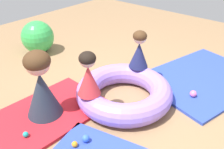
{
  "coord_description": "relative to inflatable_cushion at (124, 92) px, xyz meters",
  "views": [
    {
      "loc": [
        -2.04,
        -1.52,
        1.91
      ],
      "look_at": [
        0.04,
        0.24,
        0.32
      ],
      "focal_mm": 40.07,
      "sensor_mm": 36.0,
      "label": 1
    }
  ],
  "objects": [
    {
      "name": "exercise_ball_large",
      "position": [
        0.2,
        2.07,
        0.14
      ],
      "size": [
        0.56,
        0.56,
        0.56
      ],
      "primitive_type": "sphere",
      "color": "green",
      "rests_on": "ground"
    },
    {
      "name": "inflatable_cushion",
      "position": [
        0.0,
        0.0,
        0.0
      ],
      "size": [
        1.21,
        1.21,
        0.28
      ],
      "primitive_type": "torus",
      "color": "#9975EA",
      "rests_on": "ground"
    },
    {
      "name": "ground_plane",
      "position": [
        -0.04,
        -0.04,
        -0.14
      ],
      "size": [
        8.0,
        8.0,
        0.0
      ],
      "primitive_type": "plane",
      "color": "#93704C"
    },
    {
      "name": "gym_mat_center_rear",
      "position": [
        -0.82,
        0.53,
        -0.12
      ],
      "size": [
        1.42,
        0.96,
        0.04
      ],
      "primitive_type": "cube",
      "rotation": [
        0.0,
        0.0,
        -0.05
      ],
      "color": "red",
      "rests_on": "ground"
    },
    {
      "name": "play_ball_blue",
      "position": [
        -0.84,
        -0.16,
        -0.06
      ],
      "size": [
        0.08,
        0.08,
        0.08
      ],
      "primitive_type": "sphere",
      "color": "blue",
      "rests_on": "gym_mat_far_right"
    },
    {
      "name": "play_ball_pink",
      "position": [
        0.61,
        -0.65,
        -0.06
      ],
      "size": [
        0.09,
        0.09,
        0.09
      ],
      "primitive_type": "sphere",
      "color": "pink",
      "rests_on": "gym_mat_near_left"
    },
    {
      "name": "play_ball_teal",
      "position": [
        -1.2,
        0.36,
        -0.07
      ],
      "size": [
        0.06,
        0.06,
        0.06
      ],
      "primitive_type": "sphere",
      "color": "teal",
      "rests_on": "gym_mat_center_rear"
    },
    {
      "name": "child_in_navy",
      "position": [
        0.46,
        0.12,
        0.39
      ],
      "size": [
        0.32,
        0.32,
        0.51
      ],
      "rotation": [
        0.0,
        0.0,
        1.3
      ],
      "color": "navy",
      "rests_on": "inflatable_cushion"
    },
    {
      "name": "adult_seated",
      "position": [
        -0.82,
        0.53,
        0.29
      ],
      "size": [
        0.49,
        0.49,
        0.8
      ],
      "rotation": [
        0.0,
        0.0,
        4.95
      ],
      "color": "#232D3D",
      "rests_on": "gym_mat_center_rear"
    },
    {
      "name": "gym_mat_near_left",
      "position": [
        1.16,
        -0.56,
        -0.12
      ],
      "size": [
        1.94,
        1.62,
        0.04
      ],
      "primitive_type": "cube",
      "rotation": [
        0.0,
        0.0,
        -0.24
      ],
      "color": "#2D47B7",
      "rests_on": "ground"
    },
    {
      "name": "child_in_red",
      "position": [
        -0.44,
        0.17,
        0.39
      ],
      "size": [
        0.27,
        0.27,
        0.52
      ],
      "rotation": [
        0.0,
        0.0,
        6.28
      ],
      "color": "red",
      "rests_on": "inflatable_cushion"
    },
    {
      "name": "play_ball_orange",
      "position": [
        -0.96,
        -0.13,
        -0.07
      ],
      "size": [
        0.06,
        0.06,
        0.06
      ],
      "primitive_type": "sphere",
      "color": "orange",
      "rests_on": "gym_mat_far_right"
    }
  ]
}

